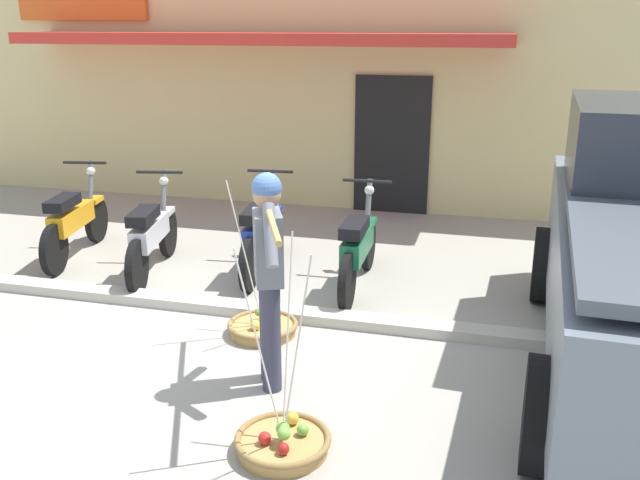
{
  "coord_description": "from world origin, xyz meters",
  "views": [
    {
      "loc": [
        2.18,
        -5.07,
        2.72
      ],
      "look_at": [
        0.7,
        0.6,
        0.85
      ],
      "focal_mm": 38.41,
      "sensor_mm": 36.0,
      "label": 1
    }
  ],
  "objects_px": {
    "fruit_vendor": "(269,267)",
    "motorcycle_second_in_row": "(152,236)",
    "motorcycle_nearest_shop": "(74,222)",
    "motorcycle_third_in_row": "(262,234)",
    "motorcycle_end_of_row": "(358,248)",
    "fruit_basket_left_side": "(283,441)",
    "fruit_basket_right_side": "(263,326)"
  },
  "relations": [
    {
      "from": "fruit_vendor",
      "to": "motorcycle_end_of_row",
      "type": "distance_m",
      "value": 2.23
    },
    {
      "from": "motorcycle_third_in_row",
      "to": "motorcycle_nearest_shop",
      "type": "bearing_deg",
      "value": -177.58
    },
    {
      "from": "fruit_vendor",
      "to": "motorcycle_second_in_row",
      "type": "bearing_deg",
      "value": 135.84
    },
    {
      "from": "fruit_vendor",
      "to": "motorcycle_third_in_row",
      "type": "height_order",
      "value": "fruit_vendor"
    },
    {
      "from": "motorcycle_third_in_row",
      "to": "motorcycle_end_of_row",
      "type": "relative_size",
      "value": 1.0
    },
    {
      "from": "fruit_vendor",
      "to": "motorcycle_second_in_row",
      "type": "relative_size",
      "value": 0.94
    },
    {
      "from": "motorcycle_second_in_row",
      "to": "motorcycle_end_of_row",
      "type": "xyz_separation_m",
      "value": [
        2.32,
        0.15,
        0.0
      ]
    },
    {
      "from": "fruit_vendor",
      "to": "motorcycle_second_in_row",
      "type": "distance_m",
      "value": 2.93
    },
    {
      "from": "motorcycle_third_in_row",
      "to": "motorcycle_end_of_row",
      "type": "distance_m",
      "value": 1.17
    },
    {
      "from": "fruit_basket_right_side",
      "to": "motorcycle_second_in_row",
      "type": "relative_size",
      "value": 0.81
    },
    {
      "from": "fruit_basket_right_side",
      "to": "motorcycle_nearest_shop",
      "type": "bearing_deg",
      "value": 153.24
    },
    {
      "from": "fruit_basket_left_side",
      "to": "motorcycle_third_in_row",
      "type": "distance_m",
      "value": 3.48
    },
    {
      "from": "fruit_basket_left_side",
      "to": "motorcycle_third_in_row",
      "type": "bearing_deg",
      "value": 111.45
    },
    {
      "from": "fruit_vendor",
      "to": "motorcycle_third_in_row",
      "type": "distance_m",
      "value": 2.6
    },
    {
      "from": "fruit_vendor",
      "to": "motorcycle_third_in_row",
      "type": "relative_size",
      "value": 0.93
    },
    {
      "from": "fruit_basket_left_side",
      "to": "fruit_vendor",
      "type": "bearing_deg",
      "value": 113.46
    },
    {
      "from": "motorcycle_nearest_shop",
      "to": "motorcycle_end_of_row",
      "type": "xyz_separation_m",
      "value": [
        3.48,
        -0.13,
        0.0
      ]
    },
    {
      "from": "motorcycle_nearest_shop",
      "to": "motorcycle_second_in_row",
      "type": "height_order",
      "value": "same"
    },
    {
      "from": "fruit_basket_left_side",
      "to": "motorcycle_nearest_shop",
      "type": "relative_size",
      "value": 0.8
    },
    {
      "from": "motorcycle_second_in_row",
      "to": "motorcycle_third_in_row",
      "type": "bearing_deg",
      "value": 17.71
    },
    {
      "from": "fruit_basket_right_side",
      "to": "motorcycle_nearest_shop",
      "type": "relative_size",
      "value": 0.8
    },
    {
      "from": "fruit_vendor",
      "to": "fruit_basket_right_side",
      "type": "relative_size",
      "value": 1.17
    },
    {
      "from": "fruit_basket_right_side",
      "to": "motorcycle_third_in_row",
      "type": "height_order",
      "value": "fruit_basket_right_side"
    },
    {
      "from": "fruit_basket_left_side",
      "to": "motorcycle_second_in_row",
      "type": "height_order",
      "value": "fruit_basket_left_side"
    },
    {
      "from": "fruit_basket_left_side",
      "to": "fruit_basket_right_side",
      "type": "distance_m",
      "value": 1.82
    },
    {
      "from": "motorcycle_nearest_shop",
      "to": "motorcycle_third_in_row",
      "type": "distance_m",
      "value": 2.33
    },
    {
      "from": "fruit_basket_right_side",
      "to": "fruit_basket_left_side",
      "type": "bearing_deg",
      "value": -66.55
    },
    {
      "from": "motorcycle_third_in_row",
      "to": "fruit_vendor",
      "type": "bearing_deg",
      "value": -69.27
    },
    {
      "from": "fruit_basket_left_side",
      "to": "motorcycle_end_of_row",
      "type": "relative_size",
      "value": 0.8
    },
    {
      "from": "motorcycle_third_in_row",
      "to": "motorcycle_end_of_row",
      "type": "xyz_separation_m",
      "value": [
        1.15,
        -0.23,
        0.0
      ]
    },
    {
      "from": "fruit_vendor",
      "to": "motorcycle_second_in_row",
      "type": "height_order",
      "value": "fruit_vendor"
    },
    {
      "from": "fruit_vendor",
      "to": "motorcycle_end_of_row",
      "type": "xyz_separation_m",
      "value": [
        0.25,
        2.16,
        -0.53
      ]
    }
  ]
}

